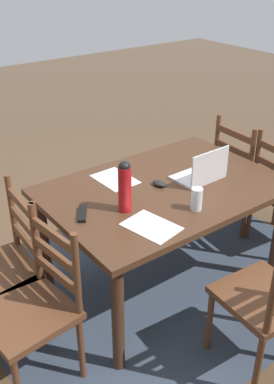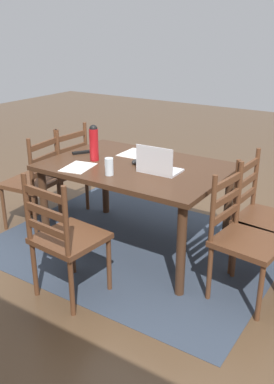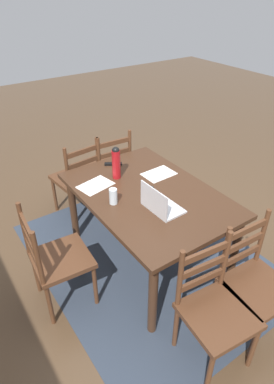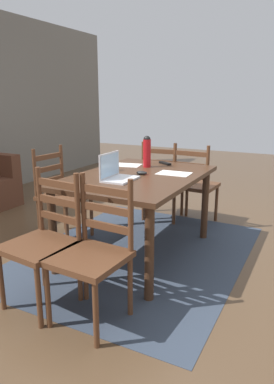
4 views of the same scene
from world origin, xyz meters
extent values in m
plane|color=brown|center=(0.00, 0.00, 0.00)|extent=(14.00, 14.00, 0.00)
cube|color=#333D4C|center=(0.00, 0.00, 0.00)|extent=(2.42, 1.91, 0.01)
cube|color=#422819|center=(0.00, 0.00, 0.75)|extent=(1.50, 1.04, 0.04)
cylinder|color=#422819|center=(-0.67, -0.44, 0.36)|extent=(0.07, 0.07, 0.73)
cylinder|color=#422819|center=(0.67, -0.44, 0.36)|extent=(0.07, 0.07, 0.73)
cylinder|color=#422819|center=(-0.67, 0.44, 0.36)|extent=(0.07, 0.07, 0.73)
cylinder|color=#422819|center=(0.67, 0.44, 0.36)|extent=(0.07, 0.07, 0.73)
cube|color=#56331E|center=(0.00, 0.85, 0.45)|extent=(0.47, 0.47, 0.04)
cylinder|color=#56331E|center=(0.18, 0.64, 0.21)|extent=(0.04, 0.04, 0.43)
cylinder|color=#56331E|center=(-0.20, 0.67, 0.21)|extent=(0.04, 0.04, 0.43)
cylinder|color=#56331E|center=(0.20, 1.02, 0.21)|extent=(0.04, 0.04, 0.43)
cylinder|color=#56331E|center=(-0.18, 1.05, 0.21)|extent=(0.04, 0.04, 0.43)
cylinder|color=#56331E|center=(0.20, 1.03, 0.70)|extent=(0.04, 0.04, 0.50)
cylinder|color=#56331E|center=(-0.17, 1.06, 0.70)|extent=(0.04, 0.04, 0.50)
cube|color=#56331E|center=(0.02, 1.05, 0.60)|extent=(0.36, 0.05, 0.05)
cube|color=#56331E|center=(0.02, 1.05, 0.72)|extent=(0.36, 0.05, 0.05)
cube|color=#56331E|center=(0.02, 1.05, 0.85)|extent=(0.36, 0.05, 0.05)
cube|color=#56331E|center=(-1.08, 0.21, 0.45)|extent=(0.48, 0.48, 0.04)
cylinder|color=#56331E|center=(-1.29, 0.04, 0.21)|extent=(0.04, 0.04, 0.43)
cylinder|color=#56331E|center=(-1.25, 0.42, 0.21)|extent=(0.04, 0.04, 0.43)
cylinder|color=#56331E|center=(-0.91, 0.00, 0.21)|extent=(0.04, 0.04, 0.43)
cylinder|color=#56331E|center=(-0.87, 0.38, 0.21)|extent=(0.04, 0.04, 0.43)
cylinder|color=#56331E|center=(-0.90, 0.00, 0.70)|extent=(0.04, 0.04, 0.50)
cylinder|color=#56331E|center=(-0.86, 0.37, 0.70)|extent=(0.04, 0.04, 0.50)
cube|color=#56331E|center=(-0.88, 0.19, 0.60)|extent=(0.06, 0.36, 0.05)
cube|color=#56331E|center=(-0.88, 0.19, 0.72)|extent=(0.06, 0.36, 0.05)
cube|color=#56331E|center=(-0.88, 0.19, 0.85)|extent=(0.06, 0.36, 0.05)
cube|color=#56331E|center=(1.08, 0.21, 0.45)|extent=(0.48, 0.48, 0.04)
cylinder|color=#56331E|center=(1.25, 0.42, 0.21)|extent=(0.04, 0.04, 0.43)
cylinder|color=#56331E|center=(1.29, 0.04, 0.21)|extent=(0.04, 0.04, 0.43)
cylinder|color=#56331E|center=(0.87, 0.38, 0.21)|extent=(0.04, 0.04, 0.43)
cylinder|color=#56331E|center=(0.91, 0.00, 0.21)|extent=(0.04, 0.04, 0.43)
cylinder|color=#56331E|center=(0.86, 0.37, 0.70)|extent=(0.04, 0.04, 0.50)
cylinder|color=#56331E|center=(0.90, 0.00, 0.70)|extent=(0.04, 0.04, 0.50)
cube|color=#56331E|center=(0.88, 0.19, 0.60)|extent=(0.06, 0.36, 0.05)
cube|color=#56331E|center=(0.88, 0.19, 0.72)|extent=(0.06, 0.36, 0.05)
cube|color=#56331E|center=(0.88, 0.19, 0.85)|extent=(0.06, 0.36, 0.05)
cube|color=#56331E|center=(1.08, -0.21, 0.45)|extent=(0.46, 0.46, 0.04)
cylinder|color=#56331E|center=(1.28, -0.03, 0.21)|extent=(0.04, 0.04, 0.43)
cylinder|color=#56331E|center=(1.26, -0.41, 0.21)|extent=(0.04, 0.04, 0.43)
cylinder|color=#56331E|center=(0.90, -0.01, 0.21)|extent=(0.04, 0.04, 0.43)
cylinder|color=#56331E|center=(0.88, -0.39, 0.21)|extent=(0.04, 0.04, 0.43)
cylinder|color=#56331E|center=(0.89, -0.01, 0.70)|extent=(0.04, 0.04, 0.50)
cylinder|color=#56331E|center=(0.87, -0.39, 0.70)|extent=(0.04, 0.04, 0.50)
cube|color=#56331E|center=(0.88, -0.20, 0.60)|extent=(0.04, 0.36, 0.05)
cube|color=#56331E|center=(0.88, -0.20, 0.72)|extent=(0.04, 0.36, 0.05)
cube|color=#56331E|center=(0.88, -0.20, 0.85)|extent=(0.04, 0.36, 0.05)
cube|color=#56331E|center=(-1.08, -0.21, 0.45)|extent=(0.46, 0.46, 0.04)
cylinder|color=#56331E|center=(-1.26, -0.01, 0.21)|extent=(0.04, 0.04, 0.43)
cylinder|color=#56331E|center=(-0.90, -0.41, 0.21)|extent=(0.04, 0.04, 0.43)
cylinder|color=#56331E|center=(-0.88, -0.03, 0.21)|extent=(0.04, 0.04, 0.43)
cylinder|color=#56331E|center=(-0.89, -0.41, 0.70)|extent=(0.04, 0.04, 0.50)
cylinder|color=#56331E|center=(-0.87, -0.03, 0.70)|extent=(0.04, 0.04, 0.50)
cube|color=#56331E|center=(-0.88, -0.22, 0.60)|extent=(0.04, 0.36, 0.05)
cube|color=#56331E|center=(-0.88, -0.22, 0.72)|extent=(0.04, 0.36, 0.05)
cube|color=#56331E|center=(-0.88, -0.22, 0.85)|extent=(0.04, 0.36, 0.05)
cube|color=silver|center=(-0.26, 0.03, 0.77)|extent=(0.33, 0.23, 0.02)
cube|color=silver|center=(-0.26, 0.14, 0.89)|extent=(0.32, 0.02, 0.21)
cube|color=#A5CCEA|center=(-0.26, 0.13, 0.89)|extent=(0.30, 0.01, 0.19)
cylinder|color=#A81419|center=(0.37, 0.09, 0.90)|extent=(0.08, 0.08, 0.28)
sphere|color=black|center=(0.37, 0.09, 1.04)|extent=(0.07, 0.07, 0.07)
cylinder|color=silver|center=(0.03, 0.33, 0.83)|extent=(0.07, 0.07, 0.14)
ellipsoid|color=black|center=(0.02, -0.03, 0.78)|extent=(0.08, 0.11, 0.03)
cube|color=black|center=(0.60, -0.01, 0.78)|extent=(0.13, 0.17, 0.02)
cube|color=white|center=(0.20, -0.27, 0.77)|extent=(0.22, 0.30, 0.00)
cube|color=white|center=(0.36, 0.32, 0.77)|extent=(0.26, 0.33, 0.00)
camera|label=1|loc=(1.66, 1.94, 2.11)|focal=42.19mm
camera|label=2|loc=(-1.84, 2.79, 1.85)|focal=39.18mm
camera|label=3|loc=(-1.90, 1.43, 2.34)|focal=30.80mm
camera|label=4|loc=(-2.77, -1.43, 1.44)|focal=33.18mm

